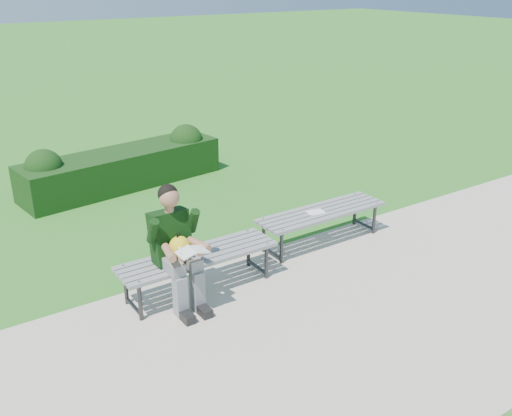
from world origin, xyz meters
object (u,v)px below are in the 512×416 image
hedge (123,166)px  seated_boy (176,244)px  paper_sheet (316,212)px  bench_right (321,214)px  bench_left (198,259)px

hedge → seated_boy: size_ratio=2.63×
hedge → paper_sheet: size_ratio=14.05×
hedge → bench_right: size_ratio=1.92×
bench_left → bench_right: size_ratio=1.00×
hedge → bench_left: 3.81m
hedge → seated_boy: 3.98m
hedge → bench_right: 3.79m
bench_left → seated_boy: 0.43m
bench_right → paper_sheet: (-0.10, 0.00, 0.06)m
bench_left → paper_sheet: size_ratio=7.31×
bench_right → seated_boy: seated_boy is taller
hedge → bench_left: size_ratio=1.92×
hedge → bench_left: bearing=-99.3°
bench_right → seated_boy: 2.26m
seated_boy → hedge: bearing=76.7°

